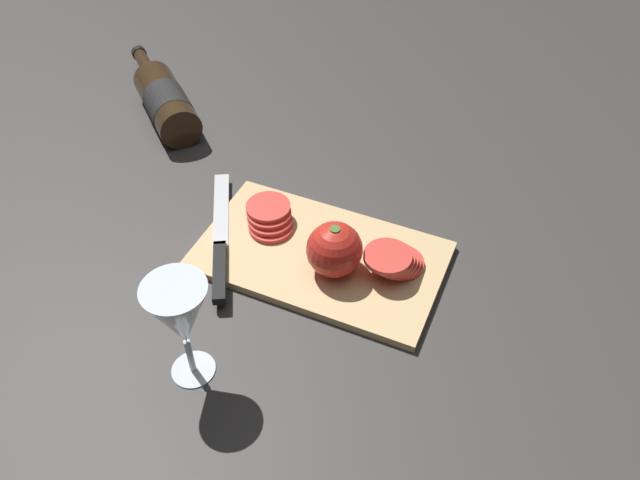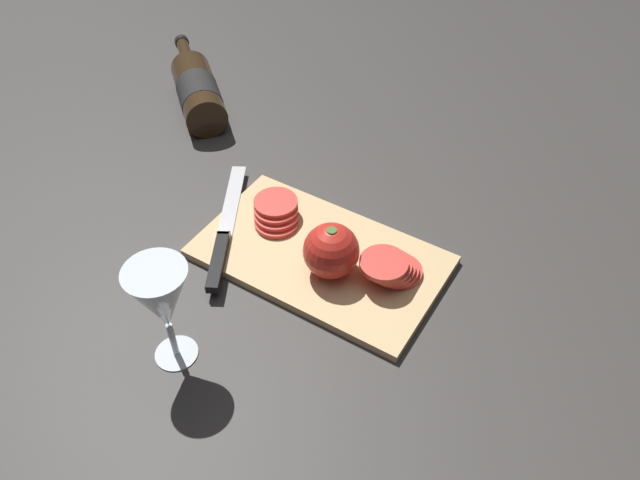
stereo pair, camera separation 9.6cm
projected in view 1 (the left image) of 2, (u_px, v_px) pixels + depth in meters
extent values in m
plane|color=#383533|center=(265.00, 252.00, 1.01)|extent=(3.00, 3.00, 0.00)
cube|color=tan|center=(320.00, 256.00, 0.99)|extent=(0.38, 0.22, 0.01)
cylinder|color=#332314|center=(167.00, 104.00, 1.24)|extent=(0.21, 0.20, 0.08)
cone|color=#332314|center=(152.00, 77.00, 1.31)|extent=(0.07, 0.07, 0.08)
cylinder|color=#332314|center=(145.00, 64.00, 1.35)|extent=(0.09, 0.08, 0.03)
cylinder|color=black|center=(139.00, 53.00, 1.38)|extent=(0.03, 0.03, 0.03)
cylinder|color=black|center=(169.00, 108.00, 1.23)|extent=(0.12, 0.12, 0.08)
cylinder|color=silver|center=(194.00, 369.00, 0.85)|extent=(0.06, 0.06, 0.00)
cylinder|color=silver|center=(190.00, 355.00, 0.82)|extent=(0.01, 0.01, 0.06)
cone|color=silver|center=(180.00, 316.00, 0.77)|extent=(0.08, 0.08, 0.10)
cone|color=beige|center=(183.00, 330.00, 0.78)|extent=(0.04, 0.04, 0.05)
sphere|color=red|center=(334.00, 250.00, 0.93)|extent=(0.09, 0.09, 0.09)
cylinder|color=#47702D|center=(335.00, 231.00, 0.90)|extent=(0.02, 0.02, 0.01)
cube|color=silver|center=(221.00, 209.00, 1.06)|extent=(0.11, 0.17, 0.00)
cube|color=silver|center=(220.00, 244.00, 0.99)|extent=(0.02, 0.02, 0.01)
cube|color=black|center=(220.00, 272.00, 0.95)|extent=(0.08, 0.11, 0.01)
cylinder|color=#D63D33|center=(271.00, 227.00, 1.02)|extent=(0.07, 0.07, 0.01)
cylinder|color=#D63D33|center=(270.00, 221.00, 1.02)|extent=(0.07, 0.07, 0.01)
cylinder|color=#D63D33|center=(269.00, 214.00, 1.02)|extent=(0.07, 0.07, 0.01)
cylinder|color=#D63D33|center=(268.00, 207.00, 1.02)|extent=(0.07, 0.07, 0.01)
cylinder|color=#D63D33|center=(400.00, 263.00, 0.97)|extent=(0.07, 0.07, 0.01)
cylinder|color=#D63D33|center=(397.00, 261.00, 0.96)|extent=(0.07, 0.07, 0.01)
cylinder|color=#D63D33|center=(394.00, 260.00, 0.95)|extent=(0.07, 0.07, 0.01)
cylinder|color=#D63D33|center=(391.00, 258.00, 0.94)|extent=(0.07, 0.07, 0.01)
cylinder|color=#D63D33|center=(388.00, 257.00, 0.93)|extent=(0.07, 0.07, 0.01)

